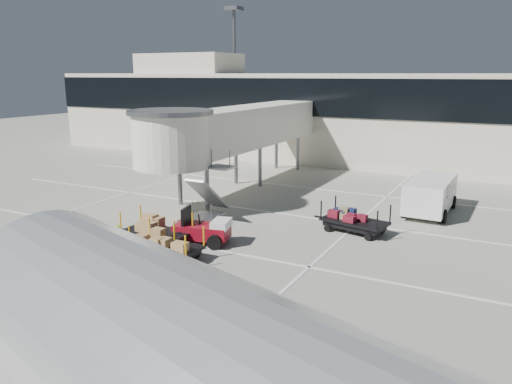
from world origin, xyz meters
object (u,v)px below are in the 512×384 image
box_cart_near (166,246)px  ground_worker (118,244)px  suitcase_cart (356,222)px  minivan (431,192)px  belt_loader (193,149)px  baggage_tug (203,231)px  box_cart_far (158,232)px

box_cart_near → ground_worker: bearing=-138.0°
suitcase_cart → minivan: size_ratio=0.76×
box_cart_near → belt_loader: belt_loader is taller
baggage_tug → ground_worker: baggage_tug is taller
box_cart_near → belt_loader: size_ratio=0.85×
box_cart_far → suitcase_cart: bearing=36.7°
ground_worker → belt_loader: (-13.35, 25.14, -0.08)m
baggage_tug → box_cart_near: bearing=-111.8°
box_cart_near → baggage_tug: bearing=81.2°
baggage_tug → belt_loader: belt_loader is taller
baggage_tug → minivan: minivan is taller
suitcase_cart → box_cart_near: bearing=-119.3°
box_cart_near → minivan: bearing=54.9°
suitcase_cart → belt_loader: belt_loader is taller
box_cart_far → baggage_tug: bearing=29.2°
belt_loader → ground_worker: bearing=-85.0°
baggage_tug → box_cart_far: bearing=-163.8°
baggage_tug → box_cart_near: (-0.35, -2.47, -0.07)m
ground_worker → belt_loader: size_ratio=0.38×
baggage_tug → belt_loader: 26.14m
belt_loader → box_cart_far: bearing=-82.2°
minivan → box_cart_far: bearing=-130.2°
suitcase_cart → baggage_tug: bearing=-129.2°
baggage_tug → minivan: size_ratio=0.53×
baggage_tug → box_cart_far: baggage_tug is taller
baggage_tug → belt_loader: size_ratio=0.65×
suitcase_cart → ground_worker: size_ratio=2.43×
baggage_tug → belt_loader: bearing=111.7°
belt_loader → box_cart_near: bearing=-81.0°
minivan → belt_loader: (-23.98, 10.38, -0.45)m
ground_worker → baggage_tug: bearing=61.9°
ground_worker → minivan: size_ratio=0.31×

